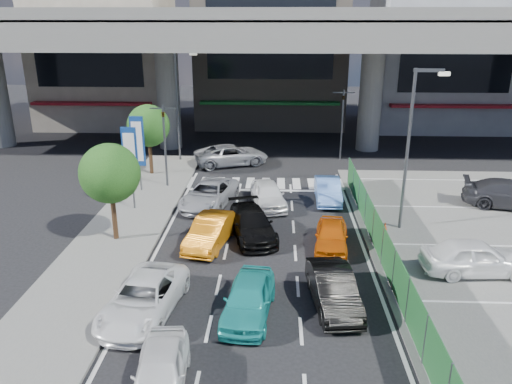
{
  "coord_description": "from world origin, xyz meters",
  "views": [
    {
      "loc": [
        0.66,
        -17.64,
        10.27
      ],
      "look_at": [
        -0.29,
        4.99,
        2.23
      ],
      "focal_mm": 35.0,
      "sensor_mm": 36.0,
      "label": 1
    }
  ],
  "objects_px": {
    "taxi_teal_mid": "(249,298)",
    "van_white_back_left": "(160,371)",
    "street_lamp_right": "(412,137)",
    "sedan_black_mid": "(252,224)",
    "tree_far": "(148,126)",
    "sedan_white_front_mid": "(268,195)",
    "sedan_white_mid_left": "(143,298)",
    "traffic_light_right": "(343,107)",
    "wagon_silver_front_left": "(209,194)",
    "parked_sedan_dgrey": "(512,195)",
    "street_lamp_left": "(179,97)",
    "traffic_light_left": "(164,126)",
    "kei_truck_front_right": "(328,190)",
    "parked_sedan_white": "(476,257)",
    "tree_near": "(110,174)",
    "crossing_wagon_silver": "(231,155)",
    "taxi_orange_right": "(331,236)",
    "signboard_far": "(138,144)",
    "traffic_cone": "(385,229)",
    "signboard_near": "(130,157)",
    "taxi_orange_left": "(211,231)"
  },
  "relations": [
    {
      "from": "signboard_far",
      "to": "parked_sedan_white",
      "type": "xyz_separation_m",
      "value": [
        16.6,
        -9.69,
        -2.25
      ]
    },
    {
      "from": "taxi_teal_mid",
      "to": "kei_truck_front_right",
      "type": "distance_m",
      "value": 12.67
    },
    {
      "from": "crossing_wagon_silver",
      "to": "traffic_cone",
      "type": "height_order",
      "value": "crossing_wagon_silver"
    },
    {
      "from": "crossing_wagon_silver",
      "to": "taxi_orange_right",
      "type": "bearing_deg",
      "value": -176.44
    },
    {
      "from": "taxi_teal_mid",
      "to": "sedan_black_mid",
      "type": "height_order",
      "value": "taxi_teal_mid"
    },
    {
      "from": "sedan_white_mid_left",
      "to": "taxi_orange_right",
      "type": "xyz_separation_m",
      "value": [
        7.32,
        5.81,
        -0.04
      ]
    },
    {
      "from": "signboard_far",
      "to": "traffic_cone",
      "type": "distance_m",
      "value": 15.14
    },
    {
      "from": "traffic_light_left",
      "to": "sedan_black_mid",
      "type": "xyz_separation_m",
      "value": [
        5.72,
        -7.26,
        -3.27
      ]
    },
    {
      "from": "sedan_black_mid",
      "to": "tree_far",
      "type": "bearing_deg",
      "value": 112.12
    },
    {
      "from": "street_lamp_right",
      "to": "wagon_silver_front_left",
      "type": "xyz_separation_m",
      "value": [
        -10.28,
        2.84,
        -4.08
      ]
    },
    {
      "from": "traffic_light_right",
      "to": "parked_sedan_dgrey",
      "type": "bearing_deg",
      "value": -49.58
    },
    {
      "from": "parked_sedan_white",
      "to": "tree_far",
      "type": "bearing_deg",
      "value": 48.92
    },
    {
      "from": "wagon_silver_front_left",
      "to": "parked_sedan_dgrey",
      "type": "distance_m",
      "value": 17.01
    },
    {
      "from": "sedan_white_front_mid",
      "to": "street_lamp_right",
      "type": "bearing_deg",
      "value": -35.25
    },
    {
      "from": "wagon_silver_front_left",
      "to": "sedan_white_front_mid",
      "type": "distance_m",
      "value": 3.35
    },
    {
      "from": "traffic_light_left",
      "to": "van_white_back_left",
      "type": "height_order",
      "value": "traffic_light_left"
    },
    {
      "from": "taxi_teal_mid",
      "to": "crossing_wagon_silver",
      "type": "xyz_separation_m",
      "value": [
        -2.33,
        19.27,
        0.05
      ]
    },
    {
      "from": "tree_far",
      "to": "parked_sedan_dgrey",
      "type": "bearing_deg",
      "value": -13.88
    },
    {
      "from": "taxi_orange_left",
      "to": "sedan_white_mid_left",
      "type": "bearing_deg",
      "value": -93.75
    },
    {
      "from": "taxi_teal_mid",
      "to": "traffic_cone",
      "type": "height_order",
      "value": "taxi_teal_mid"
    },
    {
      "from": "parked_sedan_white",
      "to": "traffic_light_left",
      "type": "bearing_deg",
      "value": 51.93
    },
    {
      "from": "van_white_back_left",
      "to": "taxi_orange_right",
      "type": "height_order",
      "value": "van_white_back_left"
    },
    {
      "from": "taxi_teal_mid",
      "to": "van_white_back_left",
      "type": "bearing_deg",
      "value": -114.15
    },
    {
      "from": "sedan_white_mid_left",
      "to": "parked_sedan_white",
      "type": "xyz_separation_m",
      "value": [
        13.04,
        3.51,
        0.14
      ]
    },
    {
      "from": "signboard_far",
      "to": "street_lamp_left",
      "type": "bearing_deg",
      "value": 79.69
    },
    {
      "from": "taxi_orange_right",
      "to": "crossing_wagon_silver",
      "type": "xyz_separation_m",
      "value": [
        -5.86,
        13.57,
        0.11
      ]
    },
    {
      "from": "sedan_white_mid_left",
      "to": "taxi_orange_left",
      "type": "bearing_deg",
      "value": 81.46
    },
    {
      "from": "signboard_near",
      "to": "tree_far",
      "type": "bearing_deg",
      "value": 95.27
    },
    {
      "from": "traffic_cone",
      "to": "sedan_black_mid",
      "type": "bearing_deg",
      "value": -178.83
    },
    {
      "from": "tree_far",
      "to": "street_lamp_right",
      "type": "bearing_deg",
      "value": -29.58
    },
    {
      "from": "street_lamp_left",
      "to": "kei_truck_front_right",
      "type": "height_order",
      "value": "street_lamp_left"
    },
    {
      "from": "traffic_light_left",
      "to": "sedan_white_front_mid",
      "type": "bearing_deg",
      "value": -25.6
    },
    {
      "from": "sedan_white_front_mid",
      "to": "street_lamp_left",
      "type": "bearing_deg",
      "value": 113.4
    },
    {
      "from": "taxi_orange_left",
      "to": "tree_far",
      "type": "bearing_deg",
      "value": 128.82
    },
    {
      "from": "street_lamp_right",
      "to": "sedan_black_mid",
      "type": "distance_m",
      "value": 8.77
    },
    {
      "from": "traffic_light_left",
      "to": "kei_truck_front_right",
      "type": "bearing_deg",
      "value": -11.78
    },
    {
      "from": "van_white_back_left",
      "to": "sedan_white_mid_left",
      "type": "height_order",
      "value": "sedan_white_mid_left"
    },
    {
      "from": "tree_far",
      "to": "sedan_white_front_mid",
      "type": "bearing_deg",
      "value": -34.79
    },
    {
      "from": "sedan_black_mid",
      "to": "sedan_white_front_mid",
      "type": "relative_size",
      "value": 1.14
    },
    {
      "from": "traffic_light_right",
      "to": "crossing_wagon_silver",
      "type": "distance_m",
      "value": 8.88
    },
    {
      "from": "tree_near",
      "to": "tree_far",
      "type": "bearing_deg",
      "value": 94.36
    },
    {
      "from": "sedan_white_front_mid",
      "to": "parked_sedan_dgrey",
      "type": "height_order",
      "value": "parked_sedan_dgrey"
    },
    {
      "from": "tree_near",
      "to": "traffic_cone",
      "type": "distance_m",
      "value": 13.36
    },
    {
      "from": "signboard_near",
      "to": "parked_sedan_dgrey",
      "type": "height_order",
      "value": "signboard_near"
    },
    {
      "from": "tree_near",
      "to": "parked_sedan_white",
      "type": "height_order",
      "value": "tree_near"
    },
    {
      "from": "traffic_light_left",
      "to": "wagon_silver_front_left",
      "type": "height_order",
      "value": "traffic_light_left"
    },
    {
      "from": "street_lamp_right",
      "to": "sedan_white_front_mid",
      "type": "bearing_deg",
      "value": 157.21
    },
    {
      "from": "traffic_light_left",
      "to": "taxi_orange_right",
      "type": "height_order",
      "value": "traffic_light_left"
    },
    {
      "from": "kei_truck_front_right",
      "to": "parked_sedan_dgrey",
      "type": "relative_size",
      "value": 0.76
    },
    {
      "from": "traffic_light_right",
      "to": "street_lamp_right",
      "type": "xyz_separation_m",
      "value": [
        1.67,
        -13.0,
        0.83
      ]
    }
  ]
}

